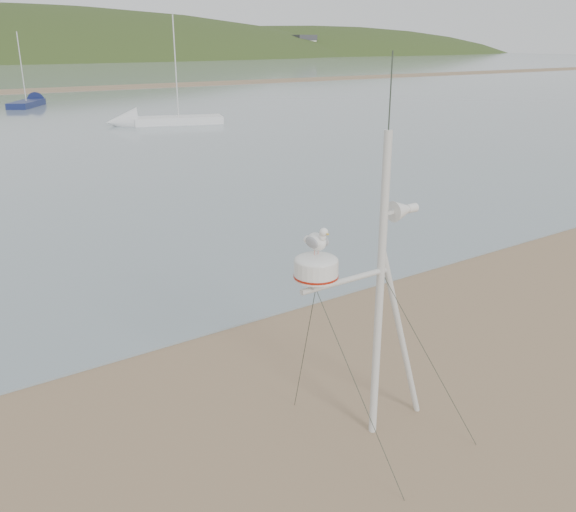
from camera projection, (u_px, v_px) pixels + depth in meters
mast_rig at (376, 356)px, 8.27m from camera, size 2.31×2.46×5.20m
sailboat_white_near at (147, 121)px, 40.69m from camera, size 7.87×4.29×7.61m
sailboat_blue_far at (34, 102)px, 53.83m from camera, size 4.93×6.52×6.65m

